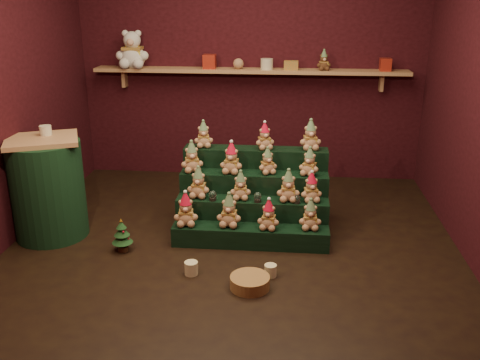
# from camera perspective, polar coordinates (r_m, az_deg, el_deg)

# --- Properties ---
(ground) EXTENTS (4.00, 4.00, 0.00)m
(ground) POSITION_cam_1_polar(r_m,az_deg,el_deg) (4.83, -0.75, -7.10)
(ground) COLOR black
(ground) RESTS_ON ground
(back_wall) EXTENTS (4.00, 0.10, 2.80)m
(back_wall) POSITION_cam_1_polar(r_m,az_deg,el_deg) (6.41, 1.19, 12.69)
(back_wall) COLOR black
(back_wall) RESTS_ON ground
(front_wall) EXTENTS (4.00, 0.10, 2.80)m
(front_wall) POSITION_cam_1_polar(r_m,az_deg,el_deg) (2.42, -6.08, 0.82)
(front_wall) COLOR black
(front_wall) RESTS_ON ground
(back_shelf) EXTENTS (3.60, 0.26, 0.24)m
(back_shelf) POSITION_cam_1_polar(r_m,az_deg,el_deg) (6.24, 1.06, 11.53)
(back_shelf) COLOR tan
(back_shelf) RESTS_ON ground
(riser_tier_front) EXTENTS (1.40, 0.22, 0.18)m
(riser_tier_front) POSITION_cam_1_polar(r_m,az_deg,el_deg) (4.81, 1.10, -6.02)
(riser_tier_front) COLOR black
(riser_tier_front) RESTS_ON ground
(riser_tier_midfront) EXTENTS (1.40, 0.22, 0.36)m
(riser_tier_midfront) POSITION_cam_1_polar(r_m,az_deg,el_deg) (4.98, 1.30, -3.99)
(riser_tier_midfront) COLOR black
(riser_tier_midfront) RESTS_ON ground
(riser_tier_midback) EXTENTS (1.40, 0.22, 0.54)m
(riser_tier_midback) POSITION_cam_1_polar(r_m,az_deg,el_deg) (5.14, 1.49, -2.10)
(riser_tier_midback) COLOR black
(riser_tier_midback) RESTS_ON ground
(riser_tier_back) EXTENTS (1.40, 0.22, 0.72)m
(riser_tier_back) POSITION_cam_1_polar(r_m,az_deg,el_deg) (5.32, 1.66, -0.32)
(riser_tier_back) COLOR black
(riser_tier_back) RESTS_ON ground
(teddy_0) EXTENTS (0.24, 0.22, 0.30)m
(teddy_0) POSITION_cam_1_polar(r_m,az_deg,el_deg) (4.79, -5.80, -3.12)
(teddy_0) COLOR tan
(teddy_0) RESTS_ON riser_tier_front
(teddy_1) EXTENTS (0.23, 0.21, 0.31)m
(teddy_1) POSITION_cam_1_polar(r_m,az_deg,el_deg) (4.74, -1.16, -3.21)
(teddy_1) COLOR tan
(teddy_1) RESTS_ON riser_tier_front
(teddy_2) EXTENTS (0.22, 0.20, 0.27)m
(teddy_2) POSITION_cam_1_polar(r_m,az_deg,el_deg) (4.70, 3.08, -3.70)
(teddy_2) COLOR tan
(teddy_2) RESTS_ON riser_tier_front
(teddy_3) EXTENTS (0.20, 0.18, 0.28)m
(teddy_3) POSITION_cam_1_polar(r_m,az_deg,el_deg) (4.73, 7.51, -3.64)
(teddy_3) COLOR tan
(teddy_3) RESTS_ON riser_tier_front
(teddy_4) EXTENTS (0.22, 0.20, 0.29)m
(teddy_4) POSITION_cam_1_polar(r_m,az_deg,el_deg) (4.93, -4.45, -0.24)
(teddy_4) COLOR tan
(teddy_4) RESTS_ON riser_tier_midfront
(teddy_5) EXTENTS (0.20, 0.18, 0.27)m
(teddy_5) POSITION_cam_1_polar(r_m,az_deg,el_deg) (4.87, 0.07, -0.56)
(teddy_5) COLOR tan
(teddy_5) RESTS_ON riser_tier_midfront
(teddy_6) EXTENTS (0.22, 0.20, 0.29)m
(teddy_6) POSITION_cam_1_polar(r_m,az_deg,el_deg) (4.85, 5.17, -0.58)
(teddy_6) COLOR tan
(teddy_6) RESTS_ON riser_tier_midfront
(teddy_7) EXTENTS (0.23, 0.21, 0.27)m
(teddy_7) POSITION_cam_1_polar(r_m,az_deg,el_deg) (4.86, 7.61, -0.76)
(teddy_7) COLOR tan
(teddy_7) RESTS_ON riser_tier_midfront
(teddy_8) EXTENTS (0.26, 0.24, 0.29)m
(teddy_8) POSITION_cam_1_polar(r_m,az_deg,el_deg) (5.07, -5.17, 2.49)
(teddy_8) COLOR tan
(teddy_8) RESTS_ON riser_tier_midback
(teddy_9) EXTENTS (0.23, 0.21, 0.29)m
(teddy_9) POSITION_cam_1_polar(r_m,az_deg,el_deg) (5.01, -0.92, 2.36)
(teddy_9) COLOR tan
(teddy_9) RESTS_ON riser_tier_midback
(teddy_10) EXTENTS (0.23, 0.22, 0.25)m
(teddy_10) POSITION_cam_1_polar(r_m,az_deg,el_deg) (5.01, 2.95, 2.07)
(teddy_10) COLOR tan
(teddy_10) RESTS_ON riser_tier_midback
(teddy_11) EXTENTS (0.24, 0.23, 0.26)m
(teddy_11) POSITION_cam_1_polar(r_m,az_deg,el_deg) (4.99, 7.44, 1.96)
(teddy_11) COLOR tan
(teddy_11) RESTS_ON riser_tier_midback
(teddy_12) EXTENTS (0.21, 0.20, 0.26)m
(teddy_12) POSITION_cam_1_polar(r_m,az_deg,el_deg) (5.23, -3.92, 4.91)
(teddy_12) COLOR tan
(teddy_12) RESTS_ON riser_tier_back
(teddy_13) EXTENTS (0.23, 0.22, 0.26)m
(teddy_13) POSITION_cam_1_polar(r_m,az_deg,el_deg) (5.15, 2.64, 4.70)
(teddy_13) COLOR tan
(teddy_13) RESTS_ON riser_tier_back
(teddy_14) EXTENTS (0.23, 0.21, 0.29)m
(teddy_14) POSITION_cam_1_polar(r_m,az_deg,el_deg) (5.18, 7.53, 4.80)
(teddy_14) COLOR tan
(teddy_14) RESTS_ON riser_tier_back
(snow_globe_a) EXTENTS (0.07, 0.07, 0.09)m
(snow_globe_a) POSITION_cam_1_polar(r_m,az_deg,el_deg) (4.87, -2.93, -1.67)
(snow_globe_a) COLOR black
(snow_globe_a) RESTS_ON riser_tier_midfront
(snow_globe_b) EXTENTS (0.07, 0.07, 0.09)m
(snow_globe_b) POSITION_cam_1_polar(r_m,az_deg,el_deg) (4.83, 1.89, -1.83)
(snow_globe_b) COLOR black
(snow_globe_b) RESTS_ON riser_tier_midfront
(snow_globe_c) EXTENTS (0.06, 0.06, 0.08)m
(snow_globe_c) POSITION_cam_1_polar(r_m,az_deg,el_deg) (4.83, 6.12, -2.05)
(snow_globe_c) COLOR black
(snow_globe_c) RESTS_ON riser_tier_midfront
(side_table) EXTENTS (0.76, 0.71, 0.94)m
(side_table) POSITION_cam_1_polar(r_m,az_deg,el_deg) (5.18, -19.82, -0.83)
(side_table) COLOR tan
(side_table) RESTS_ON ground
(table_ornament) EXTENTS (0.11, 0.11, 0.09)m
(table_ornament) POSITION_cam_1_polar(r_m,az_deg,el_deg) (5.12, -20.03, 5.00)
(table_ornament) COLOR beige
(table_ornament) RESTS_ON side_table
(mini_christmas_tree) EXTENTS (0.18, 0.18, 0.31)m
(mini_christmas_tree) POSITION_cam_1_polar(r_m,az_deg,el_deg) (4.81, -12.47, -5.76)
(mini_christmas_tree) COLOR #402A17
(mini_christmas_tree) RESTS_ON ground
(mug_left) EXTENTS (0.11, 0.11, 0.11)m
(mug_left) POSITION_cam_1_polar(r_m,az_deg,el_deg) (4.39, -5.23, -9.34)
(mug_left) COLOR beige
(mug_left) RESTS_ON ground
(mug_right) EXTENTS (0.10, 0.10, 0.10)m
(mug_right) POSITION_cam_1_polar(r_m,az_deg,el_deg) (4.35, 3.27, -9.62)
(mug_right) COLOR beige
(mug_right) RESTS_ON ground
(wicker_basket) EXTENTS (0.38, 0.38, 0.10)m
(wicker_basket) POSITION_cam_1_polar(r_m,az_deg,el_deg) (4.19, 1.06, -10.85)
(wicker_basket) COLOR #9C703F
(wicker_basket) RESTS_ON ground
(white_bear) EXTENTS (0.40, 0.36, 0.53)m
(white_bear) POSITION_cam_1_polar(r_m,az_deg,el_deg) (6.42, -11.43, 14.01)
(white_bear) COLOR silver
(white_bear) RESTS_ON back_shelf
(brown_bear) EXTENTS (0.18, 0.17, 0.22)m
(brown_bear) POSITION_cam_1_polar(r_m,az_deg,el_deg) (6.19, 8.93, 12.51)
(brown_bear) COLOR #512C1B
(brown_bear) RESTS_ON back_shelf
(gift_tin_red_a) EXTENTS (0.14, 0.14, 0.16)m
(gift_tin_red_a) POSITION_cam_1_polar(r_m,az_deg,el_deg) (6.26, -3.27, 12.50)
(gift_tin_red_a) COLOR #AB2B1A
(gift_tin_red_a) RESTS_ON back_shelf
(gift_tin_cream) EXTENTS (0.14, 0.14, 0.12)m
(gift_tin_cream) POSITION_cam_1_polar(r_m,az_deg,el_deg) (6.20, 2.88, 12.25)
(gift_tin_cream) COLOR beige
(gift_tin_cream) RESTS_ON back_shelf
(gift_tin_red_b) EXTENTS (0.12, 0.12, 0.14)m
(gift_tin_red_b) POSITION_cam_1_polar(r_m,az_deg,el_deg) (6.28, 15.25, 11.79)
(gift_tin_red_b) COLOR #AB2B1A
(gift_tin_red_b) RESTS_ON back_shelf
(shelf_plush_ball) EXTENTS (0.12, 0.12, 0.12)m
(shelf_plush_ball) POSITION_cam_1_polar(r_m,az_deg,el_deg) (6.22, -0.18, 12.30)
(shelf_plush_ball) COLOR tan
(shelf_plush_ball) RESTS_ON back_shelf
(scarf_gift_box) EXTENTS (0.16, 0.10, 0.10)m
(scarf_gift_box) POSITION_cam_1_polar(r_m,az_deg,el_deg) (6.19, 5.47, 12.09)
(scarf_gift_box) COLOR #C75C1C
(scarf_gift_box) RESTS_ON back_shelf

